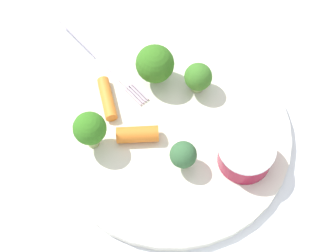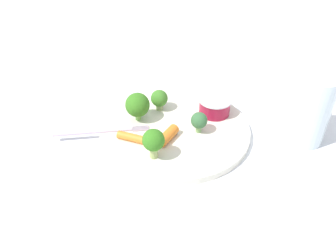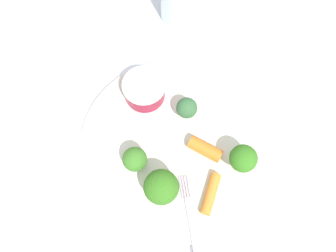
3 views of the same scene
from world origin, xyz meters
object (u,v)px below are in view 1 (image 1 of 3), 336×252
plate (172,133)px  broccoli_floret_2 (198,77)px  carrot_stick_0 (137,131)px  carrot_stick_1 (107,99)px  broccoli_floret_0 (154,64)px  broccoli_floret_1 (90,129)px  fork (102,60)px  sauce_cup (246,154)px  broccoli_floret_3 (187,154)px

plate → broccoli_floret_2: bearing=135.8°
carrot_stick_0 → carrot_stick_1: carrot_stick_0 is taller
carrot_stick_0 → broccoli_floret_0: bearing=150.4°
broccoli_floret_1 → fork: 0.11m
carrot_stick_0 → carrot_stick_1: 0.05m
sauce_cup → broccoli_floret_1: broccoli_floret_1 is taller
broccoli_floret_0 → broccoli_floret_1: (0.06, -0.08, 0.00)m
fork → carrot_stick_0: bearing=8.6°
broccoli_floret_0 → broccoli_floret_3: 0.11m
broccoli_floret_0 → carrot_stick_1: bearing=-75.8°
sauce_cup → broccoli_floret_1: bearing=-112.7°
broccoli_floret_2 → carrot_stick_0: broccoli_floret_2 is taller
broccoli_floret_1 → plate: bearing=85.5°
plate → broccoli_floret_2: broccoli_floret_2 is taller
broccoli_floret_1 → fork: size_ratio=0.34×
broccoli_floret_1 → broccoli_floret_3: 0.10m
broccoli_floret_1 → broccoli_floret_2: bearing=106.2°
fork → broccoli_floret_0: bearing=51.1°
broccoli_floret_2 → carrot_stick_1: (-0.01, -0.10, -0.02)m
broccoli_floret_0 → fork: bearing=-128.9°
broccoli_floret_0 → broccoli_floret_3: broccoli_floret_0 is taller
carrot_stick_1 → broccoli_floret_3: bearing=33.5°
broccoli_floret_0 → broccoli_floret_2: size_ratio=1.33×
broccoli_floret_3 → plate: bearing=-174.0°
broccoli_floret_1 → carrot_stick_1: (-0.05, 0.03, -0.03)m
sauce_cup → broccoli_floret_1: (-0.06, -0.15, 0.02)m
plate → carrot_stick_1: carrot_stick_1 is taller
broccoli_floret_1 → carrot_stick_0: size_ratio=1.14×
carrot_stick_1 → fork: carrot_stick_1 is taller
broccoli_floret_1 → broccoli_floret_2: broccoli_floret_1 is taller
plate → carrot_stick_1: size_ratio=4.99×
sauce_cup → broccoli_floret_0: bearing=-152.4°
broccoli_floret_0 → carrot_stick_0: size_ratio=1.16×
sauce_cup → broccoli_floret_2: bearing=-168.2°
sauce_cup → broccoli_floret_0: (-0.13, -0.07, 0.02)m
broccoli_floret_2 → broccoli_floret_3: bearing=-23.8°
plate → fork: bearing=-154.1°
plate → fork: (-0.11, -0.05, 0.01)m
sauce_cup → carrot_stick_0: bearing=-120.8°
broccoli_floret_0 → broccoli_floret_3: (0.11, 0.01, -0.01)m
broccoli_floret_1 → carrot_stick_1: 0.06m
fork → plate: bearing=25.9°
broccoli_floret_2 → carrot_stick_0: 0.09m
carrot_stick_0 → carrot_stick_1: size_ratio=0.86×
broccoli_floret_2 → broccoli_floret_0: bearing=-119.5°
broccoli_floret_3 → fork: broccoli_floret_3 is taller
plate → broccoli_floret_3: bearing=6.0°
carrot_stick_1 → fork: (-0.06, 0.01, -0.01)m
plate → broccoli_floret_0: (-0.07, -0.00, 0.04)m
carrot_stick_1 → broccoli_floret_1: bearing=-28.4°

